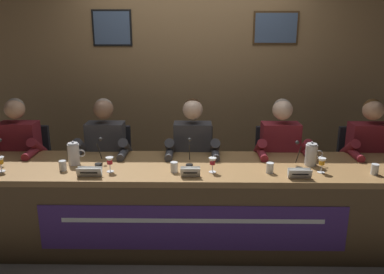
# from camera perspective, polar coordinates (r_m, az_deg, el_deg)

# --- Properties ---
(ground_plane) EXTENTS (12.00, 12.00, 0.00)m
(ground_plane) POSITION_cam_1_polar(r_m,az_deg,el_deg) (3.65, 0.00, -15.00)
(ground_plane) COLOR #70665B
(wall_back_panelled) EXTENTS (5.72, 0.14, 2.60)m
(wall_back_panelled) POSITION_cam_1_polar(r_m,az_deg,el_deg) (4.55, 0.25, 8.64)
(wall_back_panelled) COLOR #937047
(wall_back_panelled) RESTS_ON ground_plane
(conference_table) EXTENTS (4.52, 0.79, 0.73)m
(conference_table) POSITION_cam_1_polar(r_m,az_deg,el_deg) (3.31, -0.03, -8.36)
(conference_table) COLOR olive
(conference_table) RESTS_ON ground_plane
(chair_far_left) EXTENTS (0.44, 0.45, 0.90)m
(chair_far_left) POSITION_cam_1_polar(r_m,az_deg,el_deg) (4.34, -22.89, -4.77)
(chair_far_left) COLOR black
(chair_far_left) RESTS_ON ground_plane
(panelist_far_left) EXTENTS (0.51, 0.48, 1.23)m
(panelist_far_left) POSITION_cam_1_polar(r_m,az_deg,el_deg) (4.08, -24.39, -2.08)
(panelist_far_left) COLOR black
(panelist_far_left) RESTS_ON ground_plane
(juice_glass_far_left) EXTENTS (0.06, 0.06, 0.12)m
(juice_glass_far_left) POSITION_cam_1_polar(r_m,az_deg,el_deg) (3.53, -26.39, -3.25)
(juice_glass_far_left) COLOR white
(juice_glass_far_left) RESTS_ON conference_table
(chair_left) EXTENTS (0.44, 0.45, 0.90)m
(chair_left) POSITION_cam_1_polar(r_m,az_deg,el_deg) (4.07, -11.90, -5.12)
(chair_left) COLOR black
(chair_left) RESTS_ON ground_plane
(panelist_left) EXTENTS (0.51, 0.48, 1.23)m
(panelist_left) POSITION_cam_1_polar(r_m,az_deg,el_deg) (3.80, -12.77, -2.29)
(panelist_left) COLOR black
(panelist_left) RESTS_ON ground_plane
(nameplate_left) EXTENTS (0.20, 0.06, 0.08)m
(nameplate_left) POSITION_cam_1_polar(r_m,az_deg,el_deg) (3.17, -14.89, -5.00)
(nameplate_left) COLOR white
(nameplate_left) RESTS_ON conference_table
(juice_glass_left) EXTENTS (0.06, 0.06, 0.12)m
(juice_glass_left) POSITION_cam_1_polar(r_m,az_deg,el_deg) (3.22, -12.02, -3.58)
(juice_glass_left) COLOR white
(juice_glass_left) RESTS_ON conference_table
(water_cup_left) EXTENTS (0.06, 0.06, 0.08)m
(water_cup_left) POSITION_cam_1_polar(r_m,az_deg,el_deg) (3.37, -18.51, -4.10)
(water_cup_left) COLOR silver
(water_cup_left) RESTS_ON conference_table
(microphone_left) EXTENTS (0.06, 0.17, 0.22)m
(microphone_left) POSITION_cam_1_polar(r_m,az_deg,el_deg) (3.43, -13.52, -2.73)
(microphone_left) COLOR black
(microphone_left) RESTS_ON conference_table
(chair_center) EXTENTS (0.44, 0.45, 0.90)m
(chair_center) POSITION_cam_1_polar(r_m,az_deg,el_deg) (3.98, 0.12, -5.30)
(chair_center) COLOR black
(chair_center) RESTS_ON ground_plane
(panelist_center) EXTENTS (0.51, 0.48, 1.23)m
(panelist_center) POSITION_cam_1_polar(r_m,az_deg,el_deg) (3.70, 0.08, -2.40)
(panelist_center) COLOR black
(panelist_center) RESTS_ON ground_plane
(nameplate_center) EXTENTS (0.16, 0.06, 0.08)m
(nameplate_center) POSITION_cam_1_polar(r_m,az_deg,el_deg) (3.06, -0.25, -5.18)
(nameplate_center) COLOR white
(nameplate_center) RESTS_ON conference_table
(juice_glass_center) EXTENTS (0.06, 0.06, 0.12)m
(juice_glass_center) POSITION_cam_1_polar(r_m,az_deg,el_deg) (3.15, 3.04, -3.73)
(juice_glass_center) COLOR white
(juice_glass_center) RESTS_ON conference_table
(water_cup_center) EXTENTS (0.06, 0.06, 0.08)m
(water_cup_center) POSITION_cam_1_polar(r_m,az_deg,el_deg) (3.17, -2.65, -4.53)
(water_cup_center) COLOR silver
(water_cup_center) RESTS_ON conference_table
(microphone_center) EXTENTS (0.06, 0.17, 0.22)m
(microphone_center) POSITION_cam_1_polar(r_m,az_deg,el_deg) (3.31, -0.38, -2.91)
(microphone_center) COLOR black
(microphone_center) RESTS_ON conference_table
(chair_right) EXTENTS (0.44, 0.45, 0.90)m
(chair_right) POSITION_cam_1_polar(r_m,az_deg,el_deg) (4.05, 12.20, -5.24)
(chair_right) COLOR black
(chair_right) RESTS_ON ground_plane
(panelist_right) EXTENTS (0.51, 0.48, 1.23)m
(panelist_right) POSITION_cam_1_polar(r_m,az_deg,el_deg) (3.78, 13.01, -2.40)
(panelist_right) COLOR black
(panelist_right) RESTS_ON ground_plane
(nameplate_right) EXTENTS (0.18, 0.06, 0.08)m
(nameplate_right) POSITION_cam_1_polar(r_m,az_deg,el_deg) (3.15, 15.58, -5.21)
(nameplate_right) COLOR white
(nameplate_right) RESTS_ON conference_table
(juice_glass_right) EXTENTS (0.06, 0.06, 0.12)m
(juice_glass_right) POSITION_cam_1_polar(r_m,az_deg,el_deg) (3.31, 18.58, -3.58)
(juice_glass_right) COLOR white
(juice_glass_right) RESTS_ON conference_table
(water_cup_right) EXTENTS (0.06, 0.06, 0.08)m
(water_cup_right) POSITION_cam_1_polar(r_m,az_deg,el_deg) (3.21, 11.41, -4.55)
(water_cup_right) COLOR silver
(water_cup_right) RESTS_ON conference_table
(microphone_right) EXTENTS (0.06, 0.17, 0.22)m
(microphone_right) POSITION_cam_1_polar(r_m,az_deg,el_deg) (3.36, 15.43, -3.25)
(microphone_right) COLOR black
(microphone_right) RESTS_ON conference_table
(chair_far_right) EXTENTS (0.44, 0.45, 0.90)m
(chair_far_right) POSITION_cam_1_polar(r_m,az_deg,el_deg) (4.30, 23.34, -4.98)
(chair_far_right) COLOR black
(chair_far_right) RESTS_ON ground_plane
(panelist_far_right) EXTENTS (0.51, 0.48, 1.23)m
(panelist_far_right) POSITION_cam_1_polar(r_m,az_deg,el_deg) (4.04, 24.80, -2.29)
(panelist_far_right) COLOR black
(panelist_far_right) RESTS_ON ground_plane
(water_cup_far_right) EXTENTS (0.06, 0.06, 0.08)m
(water_cup_far_right) POSITION_cam_1_polar(r_m,az_deg,el_deg) (3.45, 25.33, -4.38)
(water_cup_far_right) COLOR silver
(water_cup_far_right) RESTS_ON conference_table
(water_pitcher_left_side) EXTENTS (0.15, 0.10, 0.21)m
(water_pitcher_left_side) POSITION_cam_1_polar(r_m,az_deg,el_deg) (3.48, -17.02, -2.37)
(water_pitcher_left_side) COLOR silver
(water_pitcher_left_side) RESTS_ON conference_table
(water_pitcher_right_side) EXTENTS (0.15, 0.10, 0.21)m
(water_pitcher_right_side) POSITION_cam_1_polar(r_m,az_deg,el_deg) (3.46, 17.17, -2.47)
(water_pitcher_right_side) COLOR silver
(water_pitcher_right_side) RESTS_ON conference_table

